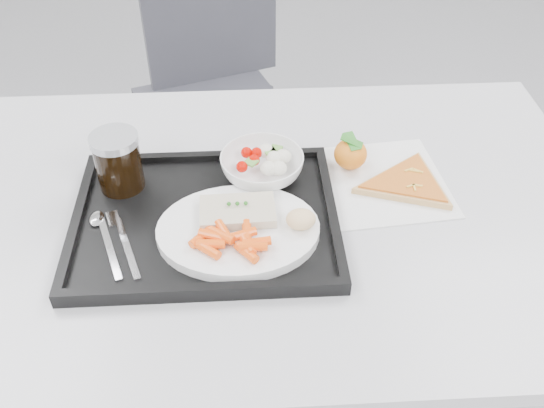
% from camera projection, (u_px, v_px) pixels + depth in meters
% --- Properties ---
extents(table, '(1.20, 0.80, 0.75)m').
position_uv_depth(table, '(274.00, 231.00, 1.13)').
color(table, '#A9A9AB').
rests_on(table, ground).
extents(chair, '(0.53, 0.54, 0.93)m').
position_uv_depth(chair, '(213.00, 75.00, 1.86)').
color(chair, '#34343C').
rests_on(chair, ground).
extents(tray, '(0.45, 0.35, 0.03)m').
position_uv_depth(tray, '(206.00, 220.00, 1.04)').
color(tray, black).
rests_on(tray, table).
extents(dinner_plate, '(0.27, 0.27, 0.02)m').
position_uv_depth(dinner_plate, '(238.00, 231.00, 1.00)').
color(dinner_plate, white).
rests_on(dinner_plate, tray).
extents(fish_fillet, '(0.13, 0.08, 0.02)m').
position_uv_depth(fish_fillet, '(238.00, 211.00, 1.01)').
color(fish_fillet, beige).
rests_on(fish_fillet, dinner_plate).
extents(bread_roll, '(0.06, 0.06, 0.03)m').
position_uv_depth(bread_roll, '(301.00, 219.00, 0.98)').
color(bread_roll, tan).
rests_on(bread_roll, dinner_plate).
extents(salad_bowl, '(0.15, 0.15, 0.05)m').
position_uv_depth(salad_bowl, '(262.00, 166.00, 1.11)').
color(salad_bowl, white).
rests_on(salad_bowl, tray).
extents(cola_glass, '(0.08, 0.08, 0.11)m').
position_uv_depth(cola_glass, '(118.00, 161.00, 1.07)').
color(cola_glass, black).
rests_on(cola_glass, tray).
extents(cutlery, '(0.11, 0.17, 0.01)m').
position_uv_depth(cutlery, '(111.00, 235.00, 1.00)').
color(cutlery, silver).
rests_on(cutlery, tray).
extents(napkin, '(0.27, 0.26, 0.00)m').
position_uv_depth(napkin, '(377.00, 182.00, 1.13)').
color(napkin, silver).
rests_on(napkin, table).
extents(tangerine, '(0.07, 0.07, 0.07)m').
position_uv_depth(tangerine, '(350.00, 154.00, 1.14)').
color(tangerine, '#FF8E03').
rests_on(tangerine, napkin).
extents(pizza_slice, '(0.24, 0.24, 0.02)m').
position_uv_depth(pizza_slice, '(407.00, 183.00, 1.11)').
color(pizza_slice, tan).
rests_on(pizza_slice, napkin).
extents(carrot_pile, '(0.13, 0.09, 0.02)m').
position_uv_depth(carrot_pile, '(231.00, 240.00, 0.95)').
color(carrot_pile, '#FF5510').
rests_on(carrot_pile, dinner_plate).
extents(salad_contents, '(0.10, 0.08, 0.02)m').
position_uv_depth(salad_contents, '(268.00, 160.00, 1.10)').
color(salad_contents, '#B90800').
rests_on(salad_contents, salad_bowl).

